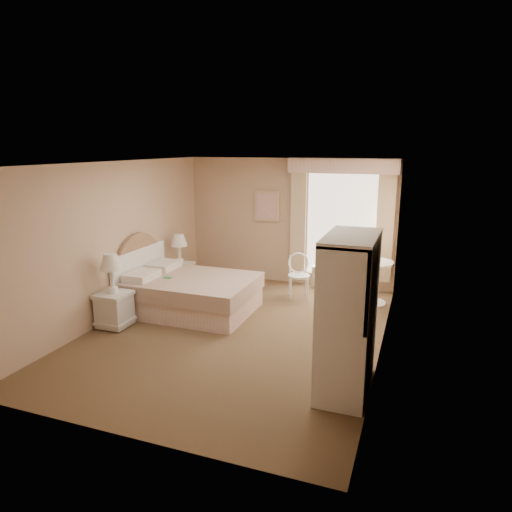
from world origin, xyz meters
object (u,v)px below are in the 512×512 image
at_px(nightstand_far, 180,269).
at_px(cafe_chair, 298,272).
at_px(armoire, 348,328).
at_px(nightstand_near, 114,300).
at_px(round_table, 372,275).
at_px(bed, 187,292).

distance_m(nightstand_far, cafe_chair, 2.31).
xyz_separation_m(cafe_chair, armoire, (1.37, -3.02, 0.28)).
bearing_deg(cafe_chair, nightstand_near, -154.26).
height_order(cafe_chair, armoire, armoire).
bearing_deg(nightstand_far, nightstand_near, -90.00).
xyz_separation_m(nightstand_near, cafe_chair, (2.28, 2.39, 0.04)).
xyz_separation_m(round_table, armoire, (0.06, -3.08, 0.23)).
bearing_deg(bed, nightstand_near, -124.91).
xyz_separation_m(nightstand_far, armoire, (3.65, -2.68, 0.34)).
distance_m(nightstand_far, armoire, 4.54).
relative_size(round_table, cafe_chair, 0.95).
distance_m(bed, round_table, 3.22).
distance_m(nightstand_near, round_table, 4.35).
distance_m(bed, nightstand_far, 1.26).
xyz_separation_m(bed, nightstand_far, (-0.71, 1.03, 0.07)).
height_order(nightstand_far, armoire, armoire).
bearing_deg(round_table, nightstand_far, -173.61).
xyz_separation_m(bed, nightstand_near, (-0.71, -1.02, 0.10)).
relative_size(nightstand_far, armoire, 0.59).
relative_size(bed, round_table, 2.67).
bearing_deg(bed, nightstand_far, 124.76).
distance_m(nightstand_near, cafe_chair, 3.31).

